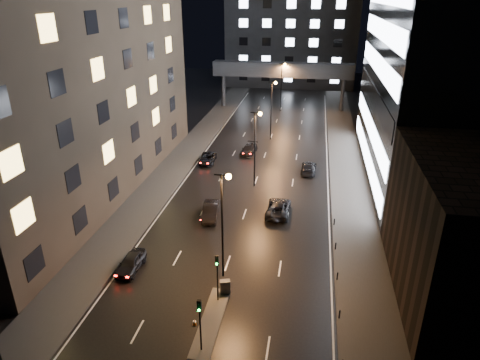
{
  "coord_description": "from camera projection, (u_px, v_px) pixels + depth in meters",
  "views": [
    {
      "loc": [
        7.03,
        -23.4,
        23.71
      ],
      "look_at": [
        -0.65,
        20.69,
        4.0
      ],
      "focal_mm": 32.0,
      "sensor_mm": 36.0,
      "label": 1
    }
  ],
  "objects": [
    {
      "name": "streetlight_near",
      "position": [
        224.0,
        213.0,
        36.33
      ],
      "size": [
        1.45,
        0.5,
        10.15
      ],
      "color": "black",
      "rests_on": "ground"
    },
    {
      "name": "car_away_b",
      "position": [
        211.0,
        211.0,
        48.81
      ],
      "size": [
        2.33,
        4.99,
        1.58
      ],
      "primitive_type": "imported",
      "rotation": [
        0.0,
        0.0,
        0.14
      ],
      "color": "black",
      "rests_on": "ground"
    },
    {
      "name": "ground",
      "position": [
        265.0,
        155.0,
        67.82
      ],
      "size": [
        160.0,
        160.0,
        0.0
      ],
      "primitive_type": "plane",
      "color": "black",
      "rests_on": "ground"
    },
    {
      "name": "utility_cabinet",
      "position": [
        225.0,
        287.0,
        36.3
      ],
      "size": [
        0.96,
        0.76,
        1.24
      ],
      "primitive_type": "cube",
      "rotation": [
        0.0,
        0.0,
        0.33
      ],
      "color": "#48484A",
      "rests_on": "median_island"
    },
    {
      "name": "sidewalk_right",
      "position": [
        347.0,
        172.0,
        61.32
      ],
      "size": [
        5.0,
        110.0,
        0.15
      ],
      "primitive_type": "cube",
      "color": "#383533",
      "rests_on": "ground"
    },
    {
      "name": "streetlight_mid_a",
      "position": [
        256.0,
        140.0,
        54.36
      ],
      "size": [
        1.45,
        0.5,
        10.15
      ],
      "color": "black",
      "rests_on": "ground"
    },
    {
      "name": "building_right_glass",
      "position": [
        472.0,
        3.0,
        51.22
      ],
      "size": [
        20.0,
        36.0,
        45.0
      ],
      "primitive_type": "cube",
      "color": "black",
      "rests_on": "ground"
    },
    {
      "name": "cone_a",
      "position": [
        195.0,
        322.0,
        33.15
      ],
      "size": [
        0.44,
        0.44,
        0.48
      ],
      "primitive_type": "cone",
      "rotation": [
        0.0,
        0.0,
        -0.42
      ],
      "color": "orange",
      "rests_on": "ground"
    },
    {
      "name": "streetlight_mid_b",
      "position": [
        272.0,
        103.0,
        72.39
      ],
      "size": [
        1.45,
        0.5,
        10.15
      ],
      "color": "black",
      "rests_on": "ground"
    },
    {
      "name": "car_away_a",
      "position": [
        131.0,
        263.0,
        39.58
      ],
      "size": [
        1.76,
        4.31,
        1.46
      ],
      "primitive_type": "imported",
      "rotation": [
        0.0,
        0.0,
        -0.01
      ],
      "color": "black",
      "rests_on": "ground"
    },
    {
      "name": "car_toward_b",
      "position": [
        309.0,
        167.0,
        61.09
      ],
      "size": [
        2.24,
        5.12,
        1.46
      ],
      "primitive_type": "imported",
      "rotation": [
        0.0,
        0.0,
        3.1
      ],
      "color": "black",
      "rests_on": "ground"
    },
    {
      "name": "car_toward_a",
      "position": [
        278.0,
        208.0,
        49.61
      ],
      "size": [
        2.67,
        5.62,
        1.55
      ],
      "primitive_type": "imported",
      "rotation": [
        0.0,
        0.0,
        3.12
      ],
      "color": "black",
      "rests_on": "ground"
    },
    {
      "name": "bollard_row",
      "position": [
        338.0,
        295.0,
        35.84
      ],
      "size": [
        0.12,
        25.12,
        0.9
      ],
      "color": "black",
      "rests_on": "ground"
    },
    {
      "name": "building_far",
      "position": [
        292.0,
        38.0,
        115.08
      ],
      "size": [
        34.0,
        14.0,
        25.0
      ],
      "primitive_type": "cube",
      "color": "#333335",
      "rests_on": "ground"
    },
    {
      "name": "traffic_signal_far",
      "position": [
        200.0,
        317.0,
        29.56
      ],
      "size": [
        0.28,
        0.34,
        4.4
      ],
      "color": "black",
      "rests_on": "median_island"
    },
    {
      "name": "skybridge",
      "position": [
        282.0,
        70.0,
        91.51
      ],
      "size": [
        30.0,
        3.0,
        10.0
      ],
      "color": "#333335",
      "rests_on": "ground"
    },
    {
      "name": "car_away_c",
      "position": [
        208.0,
        158.0,
        64.56
      ],
      "size": [
        2.6,
        5.01,
        1.35
      ],
      "primitive_type": "imported",
      "rotation": [
        0.0,
        0.0,
        0.08
      ],
      "color": "black",
      "rests_on": "ground"
    },
    {
      "name": "car_away_d",
      "position": [
        249.0,
        149.0,
        68.22
      ],
      "size": [
        2.55,
        5.01,
        1.39
      ],
      "primitive_type": "imported",
      "rotation": [
        0.0,
        0.0,
        -0.13
      ],
      "color": "black",
      "rests_on": "ground"
    },
    {
      "name": "building_right_low",
      "position": [
        468.0,
        233.0,
        34.31
      ],
      "size": [
        10.0,
        18.0,
        12.0
      ],
      "primitive_type": "cube",
      "color": "black",
      "rests_on": "ground"
    },
    {
      "name": "median_island",
      "position": [
        211.0,
        321.0,
        33.49
      ],
      "size": [
        1.6,
        8.0,
        0.15
      ],
      "primitive_type": "cube",
      "color": "#383533",
      "rests_on": "ground"
    },
    {
      "name": "sidewalk_left",
      "position": [
        180.0,
        161.0,
        65.25
      ],
      "size": [
        5.0,
        110.0,
        0.15
      ],
      "primitive_type": "cube",
      "color": "#383533",
      "rests_on": "ground"
    },
    {
      "name": "building_left",
      "position": [
        57.0,
        27.0,
        48.87
      ],
      "size": [
        15.0,
        48.0,
        40.0
      ],
      "primitive_type": "cube",
      "color": "#2D2319",
      "rests_on": "ground"
    },
    {
      "name": "streetlight_far",
      "position": [
        282.0,
        81.0,
        90.42
      ],
      "size": [
        1.45,
        0.5,
        10.15
      ],
      "color": "black",
      "rests_on": "ground"
    },
    {
      "name": "traffic_signal_near",
      "position": [
        217.0,
        271.0,
        34.52
      ],
      "size": [
        0.28,
        0.34,
        4.4
      ],
      "color": "black",
      "rests_on": "median_island"
    }
  ]
}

